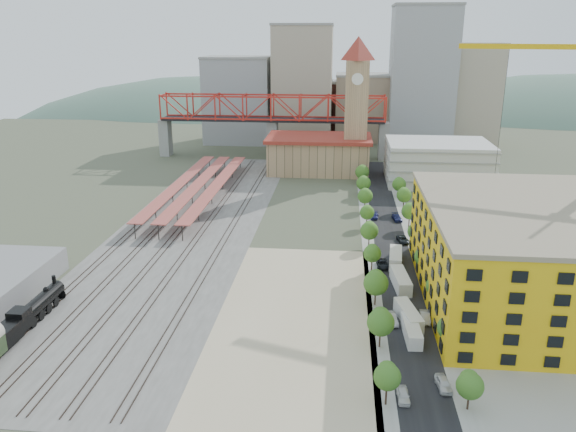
# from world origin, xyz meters

# --- Properties ---
(ground) EXTENTS (400.00, 400.00, 0.00)m
(ground) POSITION_xyz_m (0.00, 0.00, 0.00)
(ground) COLOR #474C38
(ground) RESTS_ON ground
(ballast_strip) EXTENTS (36.00, 165.00, 0.06)m
(ballast_strip) POSITION_xyz_m (-36.00, 17.50, 0.03)
(ballast_strip) COLOR #605E59
(ballast_strip) RESTS_ON ground
(dirt_lot) EXTENTS (28.00, 67.00, 0.06)m
(dirt_lot) POSITION_xyz_m (-4.00, -31.50, 0.03)
(dirt_lot) COLOR tan
(dirt_lot) RESTS_ON ground
(street_asphalt) EXTENTS (12.00, 170.00, 0.06)m
(street_asphalt) POSITION_xyz_m (16.00, 15.00, 0.03)
(street_asphalt) COLOR black
(street_asphalt) RESTS_ON ground
(sidewalk_west) EXTENTS (3.00, 170.00, 0.04)m
(sidewalk_west) POSITION_xyz_m (10.50, 15.00, 0.02)
(sidewalk_west) COLOR gray
(sidewalk_west) RESTS_ON ground
(sidewalk_east) EXTENTS (3.00, 170.00, 0.04)m
(sidewalk_east) POSITION_xyz_m (21.50, 15.00, 0.02)
(sidewalk_east) COLOR gray
(sidewalk_east) RESTS_ON ground
(construction_pad) EXTENTS (50.00, 90.00, 0.06)m
(construction_pad) POSITION_xyz_m (45.00, -20.00, 0.03)
(construction_pad) COLOR gray
(construction_pad) RESTS_ON ground
(rail_tracks) EXTENTS (26.56, 160.00, 0.18)m
(rail_tracks) POSITION_xyz_m (-37.80, 17.50, 0.15)
(rail_tracks) COLOR #382B23
(rail_tracks) RESTS_ON ground
(platform_canopies) EXTENTS (16.00, 80.00, 4.12)m
(platform_canopies) POSITION_xyz_m (-41.00, 45.00, 3.99)
(platform_canopies) COLOR #B04544
(platform_canopies) RESTS_ON ground
(station_hall) EXTENTS (38.00, 24.00, 13.10)m
(station_hall) POSITION_xyz_m (-5.00, 82.00, 6.67)
(station_hall) COLOR tan
(station_hall) RESTS_ON ground
(clock_tower) EXTENTS (12.00, 12.00, 52.00)m
(clock_tower) POSITION_xyz_m (8.00, 79.99, 28.70)
(clock_tower) COLOR tan
(clock_tower) RESTS_ON ground
(parking_garage) EXTENTS (34.00, 26.00, 14.00)m
(parking_garage) POSITION_xyz_m (36.00, 70.00, 7.00)
(parking_garage) COLOR silver
(parking_garage) RESTS_ON ground
(truss_bridge) EXTENTS (94.00, 9.60, 25.60)m
(truss_bridge) POSITION_xyz_m (-25.00, 105.00, 18.86)
(truss_bridge) COLOR gray
(truss_bridge) RESTS_ON ground
(construction_building) EXTENTS (44.60, 50.60, 18.80)m
(construction_building) POSITION_xyz_m (42.00, -20.00, 9.41)
(construction_building) COLOR yellow
(construction_building) RESTS_ON ground
(street_trees) EXTENTS (15.40, 124.40, 8.00)m
(street_trees) POSITION_xyz_m (16.00, 5.00, 0.00)
(street_trees) COLOR #356F21
(street_trees) RESTS_ON ground
(skyline) EXTENTS (133.00, 46.00, 60.00)m
(skyline) POSITION_xyz_m (7.47, 142.31, 22.81)
(skyline) COLOR #9EA0A3
(skyline) RESTS_ON ground
(distant_hills) EXTENTS (647.00, 264.00, 227.00)m
(distant_hills) POSITION_xyz_m (45.28, 260.00, -79.54)
(distant_hills) COLOR #4C6B59
(distant_hills) RESTS_ON ground
(locomotive) EXTENTS (2.97, 22.89, 5.72)m
(locomotive) POSITION_xyz_m (-50.00, -38.01, 2.13)
(locomotive) COLOR black
(locomotive) RESTS_ON ground
(site_trailer_a) EXTENTS (2.78, 9.16, 2.48)m
(site_trailer_a) POSITION_xyz_m (16.00, -36.44, 1.24)
(site_trailer_a) COLOR silver
(site_trailer_a) RESTS_ON ground
(site_trailer_b) EXTENTS (4.52, 10.00, 2.65)m
(site_trailer_b) POSITION_xyz_m (16.00, -31.11, 1.32)
(site_trailer_b) COLOR silver
(site_trailer_b) RESTS_ON ground
(site_trailer_c) EXTENTS (3.72, 10.50, 2.81)m
(site_trailer_c) POSITION_xyz_m (16.00, -16.56, 1.41)
(site_trailer_c) COLOR silver
(site_trailer_c) RESTS_ON ground
(site_trailer_d) EXTENTS (3.57, 10.21, 2.74)m
(site_trailer_d) POSITION_xyz_m (16.00, -4.36, 1.37)
(site_trailer_d) COLOR silver
(site_trailer_d) RESTS_ON ground
(car_0) EXTENTS (1.78, 4.19, 1.41)m
(car_0) POSITION_xyz_m (13.00, -53.69, 0.71)
(car_0) COLOR silver
(car_0) RESTS_ON ground
(car_1) EXTENTS (2.44, 5.05, 1.60)m
(car_1) POSITION_xyz_m (13.00, -31.67, 0.80)
(car_1) COLOR #A4A4A9
(car_1) RESTS_ON ground
(car_2) EXTENTS (2.64, 5.32, 1.45)m
(car_2) POSITION_xyz_m (13.00, -6.57, 0.72)
(car_2) COLOR black
(car_2) RESTS_ON ground
(car_3) EXTENTS (2.56, 5.07, 1.41)m
(car_3) POSITION_xyz_m (13.00, 27.65, 0.70)
(car_3) COLOR navy
(car_3) RESTS_ON ground
(car_4) EXTENTS (2.32, 4.68, 1.53)m
(car_4) POSITION_xyz_m (19.00, -50.49, 0.77)
(car_4) COLOR silver
(car_4) RESTS_ON ground
(car_5) EXTENTS (1.78, 4.78, 1.56)m
(car_5) POSITION_xyz_m (19.00, -30.52, 0.78)
(car_5) COLOR #A6A7AC
(car_5) RESTS_ON ground
(car_6) EXTENTS (3.17, 5.37, 1.40)m
(car_6) POSITION_xyz_m (19.00, 9.34, 0.70)
(car_6) COLOR black
(car_6) RESTS_ON ground
(car_7) EXTENTS (2.95, 5.49, 1.51)m
(car_7) POSITION_xyz_m (19.00, 26.43, 0.76)
(car_7) COLOR #1B2050
(car_7) RESTS_ON ground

